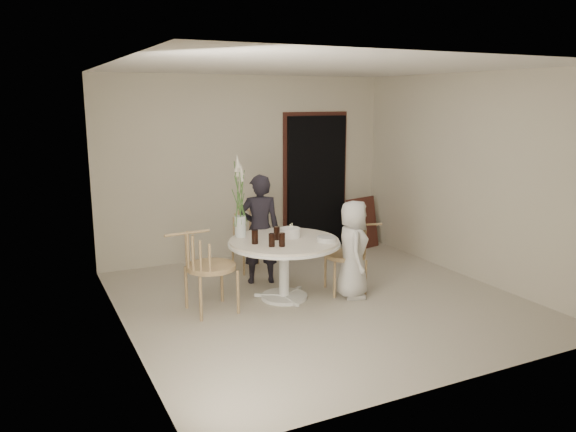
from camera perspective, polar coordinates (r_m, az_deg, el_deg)
name	(u,v)px	position (r m, az deg, el deg)	size (l,w,h in m)	color
ground	(320,300)	(6.79, 3.23, -8.53)	(4.50, 4.50, 0.00)	beige
room_shell	(321,165)	(6.41, 3.40, 5.17)	(4.50, 4.50, 4.50)	white
doorway	(316,183)	(8.94, 2.87, 3.39)	(1.00, 0.10, 2.10)	black
door_trim	(315,179)	(8.97, 2.75, 3.80)	(1.12, 0.03, 2.22)	#4F231B
table	(284,249)	(6.66, -0.40, -3.36)	(1.33, 1.33, 0.73)	white
picture_frame	(362,223)	(9.04, 7.56, -0.74)	(0.61, 0.04, 0.82)	#4F231B
chair_far	(247,230)	(7.93, -4.15, -1.38)	(0.49, 0.53, 0.85)	tan
chair_right	(355,248)	(6.99, 6.82, -3.21)	(0.58, 0.55, 0.86)	tan
chair_left	(199,260)	(6.28, -8.98, -4.40)	(0.61, 0.56, 0.96)	tan
girl	(260,229)	(7.24, -2.89, -1.35)	(0.52, 0.34, 1.43)	black
boy	(353,249)	(6.77, 6.63, -3.39)	(0.58, 0.38, 1.19)	silver
birthday_cake	(290,233)	(6.73, 0.23, -1.70)	(0.24, 0.24, 0.16)	silver
cola_tumbler_a	(272,240)	(6.31, -1.66, -2.46)	(0.07, 0.07, 0.15)	black
cola_tumbler_b	(282,240)	(6.31, -0.62, -2.43)	(0.07, 0.07, 0.15)	black
cola_tumbler_c	(255,237)	(6.44, -3.38, -2.13)	(0.08, 0.08, 0.16)	black
cola_tumbler_d	(277,233)	(6.61, -1.15, -1.75)	(0.07, 0.07, 0.16)	black
plate_stack	(327,239)	(6.56, 3.94, -2.35)	(0.23, 0.23, 0.06)	silver
flower_vase	(240,200)	(6.71, -4.92, 1.58)	(0.13, 0.13, 1.00)	silver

